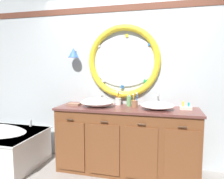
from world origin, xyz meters
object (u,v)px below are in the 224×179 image
object	(u,v)px
toothbrush_holder_left	(118,101)
folded_hand_towel	(74,104)
soap_dispenser	(129,101)
toiletry_basket	(186,108)
toothbrush_holder_right	(135,104)
sink_basin_left	(97,102)
sink_basin_right	(157,106)

from	to	relation	value
toothbrush_holder_left	folded_hand_towel	size ratio (longest dim) A/B	1.22
soap_dispenser	toiletry_basket	distance (m)	0.77
folded_hand_towel	toiletry_basket	size ratio (longest dim) A/B	1.17
toothbrush_holder_right	sink_basin_left	bearing A→B (deg)	-173.27
toothbrush_holder_left	folded_hand_towel	bearing A→B (deg)	-161.73
sink_basin_left	toiletry_basket	size ratio (longest dim) A/B	3.00
toothbrush_holder_right	toiletry_basket	distance (m)	0.67
soap_dispenser	toiletry_basket	bearing A→B (deg)	-4.61
sink_basin_left	soap_dispenser	size ratio (longest dim) A/B	2.78
sink_basin_right	toothbrush_holder_left	size ratio (longest dim) A/B	1.94
sink_basin_left	toothbrush_holder_left	world-z (taller)	toothbrush_holder_left
sink_basin_left	sink_basin_right	size ratio (longest dim) A/B	1.08
toothbrush_holder_left	toothbrush_holder_right	world-z (taller)	toothbrush_holder_left
sink_basin_right	toothbrush_holder_right	distance (m)	0.31
toothbrush_holder_right	toiletry_basket	size ratio (longest dim) A/B	1.37
sink_basin_right	toothbrush_holder_right	bearing A→B (deg)	168.69
sink_basin_right	toothbrush_holder_left	world-z (taller)	toothbrush_holder_left
folded_hand_towel	toiletry_basket	xyz separation A→B (m)	(1.55, 0.09, 0.01)
toothbrush_holder_right	soap_dispenser	bearing A→B (deg)	134.26
folded_hand_towel	sink_basin_right	bearing A→B (deg)	-0.47
sink_basin_left	toothbrush_holder_left	distance (m)	0.34
toothbrush_holder_left	soap_dispenser	bearing A→B (deg)	-18.18
sink_basin_right	sink_basin_left	bearing A→B (deg)	180.00
sink_basin_left	toothbrush_holder_left	size ratio (longest dim) A/B	2.10
folded_hand_towel	toiletry_basket	distance (m)	1.55
folded_hand_towel	sink_basin_left	bearing A→B (deg)	-1.57
toothbrush_holder_left	toiletry_basket	distance (m)	0.94
toothbrush_holder_right	folded_hand_towel	world-z (taller)	toothbrush_holder_right
sink_basin_right	toiletry_basket	xyz separation A→B (m)	(0.37, 0.10, -0.03)
toothbrush_holder_right	toiletry_basket	bearing A→B (deg)	2.95
toothbrush_holder_right	soap_dispenser	world-z (taller)	toothbrush_holder_right
sink_basin_right	toothbrush_holder_right	xyz separation A→B (m)	(-0.31, 0.06, 0.00)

